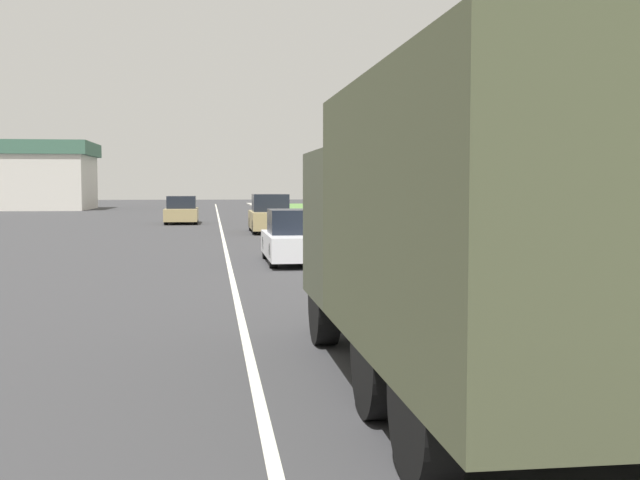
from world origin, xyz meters
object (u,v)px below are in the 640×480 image
object	(u,v)px
military_truck	(466,226)
car_second_ahead	(270,215)
car_third_ahead	(182,211)
car_nearest_ahead	(299,239)

from	to	relation	value
military_truck	car_second_ahead	bearing A→B (deg)	89.73
car_second_ahead	car_third_ahead	size ratio (longest dim) A/B	1.05
car_nearest_ahead	car_second_ahead	xyz separation A→B (m)	(0.27, 14.44, 0.11)
car_second_ahead	car_nearest_ahead	bearing A→B (deg)	-91.07
military_truck	car_third_ahead	world-z (taller)	military_truck
car_nearest_ahead	car_third_ahead	distance (m)	24.08
military_truck	car_second_ahead	distance (m)	28.60
car_nearest_ahead	military_truck	bearing A→B (deg)	-89.45
car_nearest_ahead	car_second_ahead	bearing A→B (deg)	88.93
military_truck	car_nearest_ahead	xyz separation A→B (m)	(-0.13, 14.14, -1.05)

